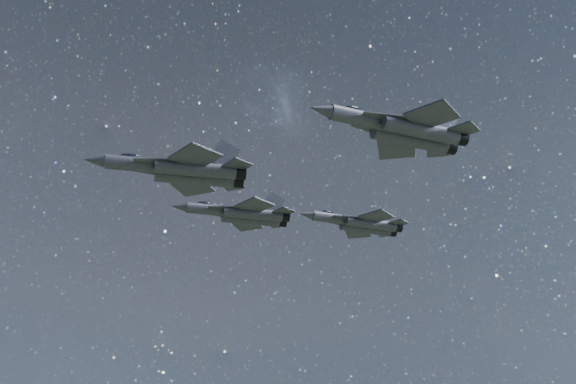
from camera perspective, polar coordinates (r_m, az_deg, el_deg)
jet_lead at (r=80.64m, az=-8.96°, el=1.85°), size 19.73×13.16×5.00m
jet_left at (r=95.84m, az=-3.89°, el=-1.86°), size 17.55×11.79×4.43m
jet_right at (r=76.82m, az=9.70°, el=5.24°), size 19.97×13.85×5.02m
jet_slot at (r=95.40m, az=6.11°, el=-2.66°), size 15.95×10.96×4.00m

